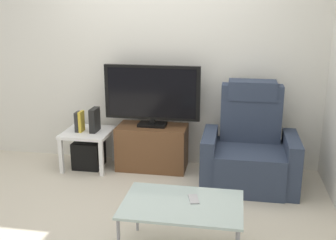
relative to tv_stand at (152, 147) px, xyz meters
The scene contains 12 objects.
ground_plane 0.90m from the tv_stand, 85.93° to the right, with size 6.40×6.40×0.00m, color beige.
wall_back 1.08m from the tv_stand, 77.15° to the left, with size 6.40×0.06×2.60m, color silver.
tv_stand is the anchor object (origin of this frame).
television 0.63m from the tv_stand, 90.00° to the left, with size 1.09×0.20×0.70m.
recliner_armchair 1.14m from the tv_stand, 12.19° to the right, with size 0.98×0.78×1.08m.
side_table 0.76m from the tv_stand, behind, with size 0.54×0.54×0.44m.
subwoofer_box 0.76m from the tv_stand, behind, with size 0.32×0.32×0.32m, color black.
book_leftmost 0.91m from the tv_stand, behind, with size 0.04×0.13×0.23m, color #262626.
book_middle 0.87m from the tv_stand, behind, with size 0.03×0.13×0.24m, color gold.
game_console 0.74m from the tv_stand, behind, with size 0.07×0.20×0.27m, color black.
coffee_table 1.75m from the tv_stand, 70.51° to the right, with size 0.90×0.60×0.43m.
cell_phone 1.71m from the tv_stand, 67.26° to the right, with size 0.07×0.15×0.01m, color #B7B7BC.
Camera 1 is at (0.89, -3.51, 1.86)m, focal length 43.50 mm.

